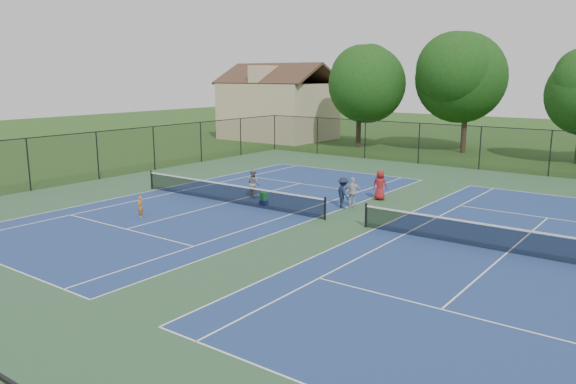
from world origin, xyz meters
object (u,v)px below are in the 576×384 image
Objects in this scene: child_player at (140,207)px; ball_crate at (264,203)px; tree_back_a at (360,80)px; tree_back_b at (468,73)px; instructor at (253,184)px; bystander_b at (343,193)px; bystander_c at (380,185)px; clapboard_house at (278,108)px; ball_hopper at (264,196)px; bystander_a at (353,192)px.

ball_crate is at bearing 84.79° from child_player.
tree_back_a is 9.24m from tree_back_b.
tree_back_b is at bearing 12.53° from tree_back_a.
ball_crate is at bearing -92.58° from tree_back_b.
bystander_b reaches higher than instructor.
bystander_c is (0.57, 2.78, 0.02)m from bystander_b.
clapboard_house reaches higher than child_player.
bystander_b is 4.49× the size of ball_crate.
tree_back_b reaches higher than instructor.
ball_hopper is (7.86, -23.35, -5.57)m from tree_back_a.
tree_back_a is 25.33m from ball_crate.
tree_back_b is 6.31× the size of bystander_c.
bystander_a reaches higher than child_player.
ball_hopper is at bearing 0.72° from bystander_a.
bystander_b is at bearing 71.94° from child_player.
tree_back_b reaches higher than bystander_c.
child_player is 0.61× the size of bystander_c.
clapboard_house is 7.06× the size of instructor.
instructor is at bearing 145.94° from ball_hopper.
bystander_b is (-0.28, -0.45, 0.02)m from bystander_a.
ball_crate is at bearing -53.74° from clapboard_house.
tree_back_a is 9.40× the size of child_player.
instructor is at bearing -55.05° from clapboard_house.
tree_back_b reaches higher than child_player.
tree_back_b is 24.36m from bystander_b.
bystander_a is 4.46m from ball_hopper.
bystander_b is 2.84m from bystander_c.
bystander_c is (0.29, 2.33, 0.03)m from bystander_a.
tree_back_a is 0.85× the size of clapboard_house.
bystander_a reaches higher than ball_crate.
child_player is 12.23m from bystander_c.
tree_back_b is at bearing -81.14° from instructor.
tree_back_a is 24.68m from bystander_a.
clapboard_house is 33.22m from child_player.
clapboard_house is (-19.00, -1.00, -3.50)m from tree_back_b.
clapboard_house is 6.94× the size of bystander_b.
clapboard_house is at bearing 141.44° from child_player.
tree_back_a is 25.26m from ball_hopper.
bystander_a is at bearing 74.30° from bystander_c.
ball_hopper is at bearing 61.04° from bystander_b.
tree_back_b is 10.30× the size of child_player.
tree_back_a is at bearing 108.60° from ball_crate.
tree_back_a is 6.02× the size of bystander_a.
child_player is (4.78, -28.64, -5.55)m from tree_back_a.
instructor is 1.01× the size of bystander_a.
tree_back_a is 0.91× the size of tree_back_b.
clapboard_house is 11.09× the size of child_player.
instructor is 2.02m from ball_crate.
ball_crate is at bearing 39.43° from bystander_c.
bystander_a is at bearing 30.57° from ball_hopper.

